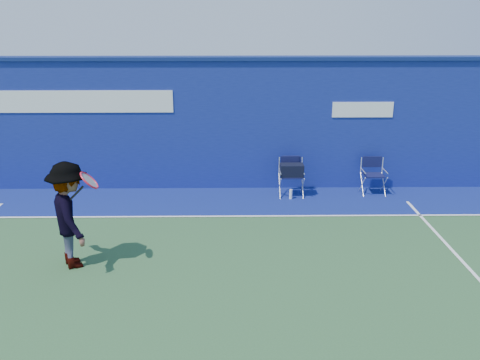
{
  "coord_description": "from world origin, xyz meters",
  "views": [
    {
      "loc": [
        0.62,
        -6.54,
        4.02
      ],
      "look_at": [
        0.74,
        2.6,
        1.0
      ],
      "focal_mm": 38.0,
      "sensor_mm": 36.0,
      "label": 1
    }
  ],
  "objects_px": {
    "directors_chair_right": "(373,183)",
    "tennis_player": "(70,215)",
    "directors_chair_left": "(291,180)",
    "water_bottle": "(291,194)"
  },
  "relations": [
    {
      "from": "directors_chair_right",
      "to": "tennis_player",
      "type": "relative_size",
      "value": 0.47
    },
    {
      "from": "directors_chair_left",
      "to": "directors_chair_right",
      "type": "relative_size",
      "value": 1.05
    },
    {
      "from": "directors_chair_right",
      "to": "water_bottle",
      "type": "distance_m",
      "value": 1.97
    },
    {
      "from": "water_bottle",
      "to": "tennis_player",
      "type": "bearing_deg",
      "value": -141.89
    },
    {
      "from": "directors_chair_left",
      "to": "tennis_player",
      "type": "distance_m",
      "value": 5.21
    },
    {
      "from": "directors_chair_right",
      "to": "tennis_player",
      "type": "distance_m",
      "value": 6.85
    },
    {
      "from": "directors_chair_right",
      "to": "water_bottle",
      "type": "bearing_deg",
      "value": -170.34
    },
    {
      "from": "water_bottle",
      "to": "tennis_player",
      "type": "xyz_separation_m",
      "value": [
        -3.95,
        -3.1,
        0.78
      ]
    },
    {
      "from": "water_bottle",
      "to": "directors_chair_left",
      "type": "bearing_deg",
      "value": 83.24
    },
    {
      "from": "directors_chair_left",
      "to": "directors_chair_right",
      "type": "distance_m",
      "value": 1.92
    }
  ]
}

